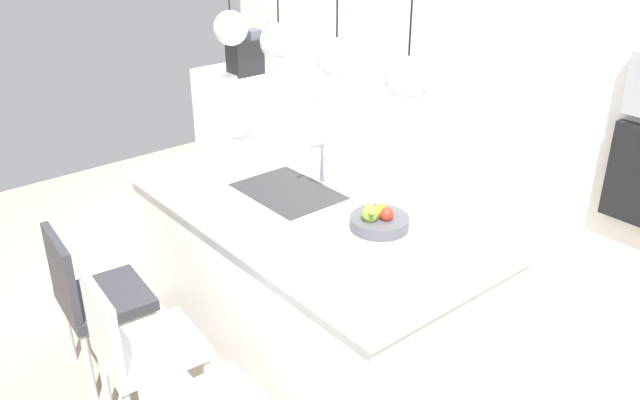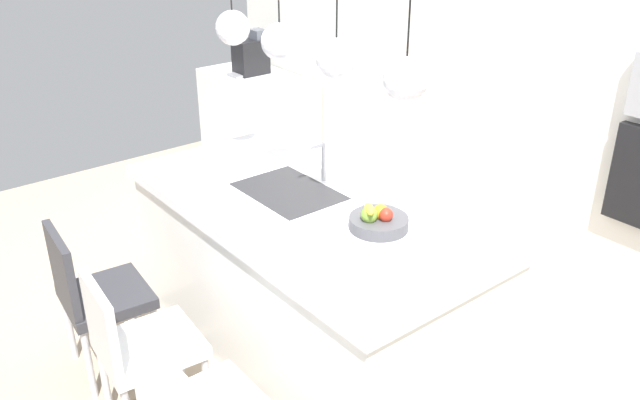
{
  "view_description": "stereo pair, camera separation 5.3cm",
  "coord_description": "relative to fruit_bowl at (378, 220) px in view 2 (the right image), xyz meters",
  "views": [
    {
      "loc": [
        2.43,
        -1.93,
        2.43
      ],
      "look_at": [
        0.1,
        0.0,
        0.96
      ],
      "focal_mm": 37.53,
      "sensor_mm": 36.0,
      "label": 1
    },
    {
      "loc": [
        2.47,
        -1.89,
        2.43
      ],
      "look_at": [
        0.1,
        0.0,
        0.96
      ],
      "focal_mm": 37.53,
      "sensor_mm": 36.0,
      "label": 2
    }
  ],
  "objects": [
    {
      "name": "chair_middle",
      "position": [
        -0.45,
        -1.08,
        -0.48
      ],
      "size": [
        0.45,
        0.48,
        0.84
      ],
      "color": "silver",
      "rests_on": "ground"
    },
    {
      "name": "side_counter",
      "position": [
        -2.84,
        1.2,
        -0.53
      ],
      "size": [
        1.1,
        0.6,
        0.85
      ],
      "primitive_type": "cube",
      "color": "white",
      "rests_on": "ground"
    },
    {
      "name": "chair_near",
      "position": [
        -0.97,
        -1.08,
        -0.46
      ],
      "size": [
        0.47,
        0.46,
        0.87
      ],
      "color": "#333338",
      "rests_on": "ground"
    },
    {
      "name": "coffee_machine",
      "position": [
        -2.91,
        1.2,
        0.05
      ],
      "size": [
        0.2,
        0.35,
        0.38
      ],
      "color": "black",
      "rests_on": "side_counter"
    },
    {
      "name": "pendant_light_right",
      "position": [
        0.21,
        -0.08,
        0.75
      ],
      "size": [
        0.19,
        0.19,
        0.79
      ],
      "color": "silver"
    },
    {
      "name": "fruit_bowl",
      "position": [
        0.0,
        0.0,
        0.0
      ],
      "size": [
        0.29,
        0.29,
        0.15
      ],
      "color": "#4C4C51",
      "rests_on": "kitchen_island"
    },
    {
      "name": "pendant_light_center_right",
      "position": [
        -0.22,
        -0.08,
        0.75
      ],
      "size": [
        0.19,
        0.19,
        0.79
      ],
      "color": "silver"
    },
    {
      "name": "pendant_light_center_left",
      "position": [
        -0.65,
        -0.08,
        0.75
      ],
      "size": [
        0.19,
        0.19,
        0.79
      ],
      "color": "silver"
    },
    {
      "name": "sink_basin",
      "position": [
        -0.61,
        -0.08,
        -0.05
      ],
      "size": [
        0.56,
        0.4,
        0.02
      ],
      "primitive_type": "cube",
      "color": "#2D2D30",
      "rests_on": "kitchen_island"
    },
    {
      "name": "faucet",
      "position": [
        -0.61,
        0.13,
        0.1
      ],
      "size": [
        0.02,
        0.17,
        0.22
      ],
      "color": "silver",
      "rests_on": "kitchen_island"
    },
    {
      "name": "floor",
      "position": [
        -0.44,
        -0.08,
        -0.96
      ],
      "size": [
        6.6,
        6.6,
        0.0
      ],
      "primitive_type": "plane",
      "color": "tan",
      "rests_on": "ground"
    },
    {
      "name": "pendant_light_left",
      "position": [
        -1.09,
        -0.08,
        0.75
      ],
      "size": [
        0.19,
        0.19,
        0.79
      ],
      "color": "silver"
    },
    {
      "name": "kitchen_island",
      "position": [
        -0.44,
        -0.08,
        -0.5
      ],
      "size": [
        2.09,
        1.07,
        0.91
      ],
      "color": "white",
      "rests_on": "ground"
    },
    {
      "name": "back_wall",
      "position": [
        -0.44,
        1.57,
        0.34
      ],
      "size": [
        6.0,
        0.1,
        2.6
      ],
      "primitive_type": "cube",
      "color": "silver",
      "rests_on": "ground"
    }
  ]
}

